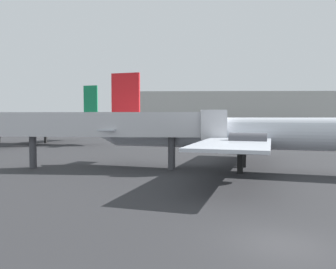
# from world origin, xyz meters

# --- Properties ---
(ground_plane) EXTENTS (600.00, 600.00, 0.00)m
(ground_plane) POSITION_xyz_m (0.00, 0.00, 0.00)
(ground_plane) COLOR #2D2D30
(airplane_at_gate) EXTENTS (35.58, 27.28, 9.81)m
(airplane_at_gate) POSITION_xyz_m (3.07, 18.92, 3.55)
(airplane_at_gate) COLOR silver
(airplane_at_gate) RESTS_ON ground_plane
(airplane_on_taxiway) EXTENTS (33.22, 25.27, 10.87)m
(airplane_on_taxiway) POSITION_xyz_m (-31.64, 50.82, 3.37)
(airplane_on_taxiway) COLOR silver
(airplane_on_taxiway) RESTS_ON ground_plane
(jet_bridge) EXTENTS (22.26, 3.28, 5.82)m
(jet_bridge) POSITION_xyz_m (-9.66, 19.45, 4.33)
(jet_bridge) COLOR silver
(jet_bridge) RESTS_ON ground_plane
(terminal_building) EXTENTS (87.04, 18.94, 15.32)m
(terminal_building) POSITION_xyz_m (17.97, 129.69, 7.66)
(terminal_building) COLOR #B7B7B2
(terminal_building) RESTS_ON ground_plane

